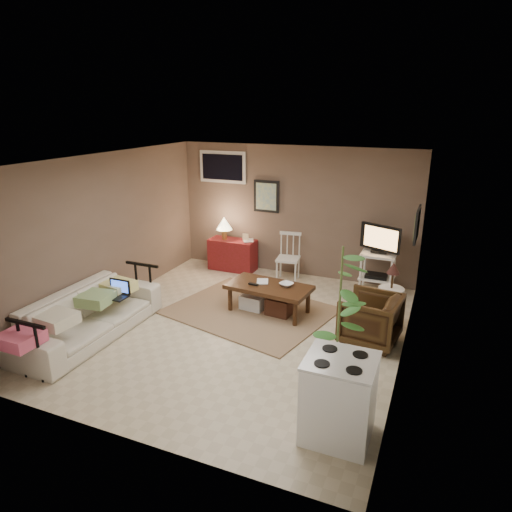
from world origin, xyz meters
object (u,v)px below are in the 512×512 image
at_px(spindle_chair, 288,259).
at_px(stove, 339,398).
at_px(coffee_table, 268,296).
at_px(potted_plant, 339,313).
at_px(sofa, 88,308).
at_px(tv_stand, 378,258).
at_px(side_table, 392,287).
at_px(red_console, 232,252).
at_px(armchair, 370,317).

relative_size(spindle_chair, stove, 1.03).
bearing_deg(coffee_table, potted_plant, -46.43).
xyz_separation_m(sofa, tv_stand, (3.42, 3.10, 0.20)).
height_order(coffee_table, potted_plant, potted_plant).
height_order(coffee_table, spindle_chair, spindle_chair).
bearing_deg(potted_plant, coffee_table, 133.57).
bearing_deg(stove, side_table, 86.73).
distance_m(coffee_table, stove, 2.86).
distance_m(coffee_table, spindle_chair, 1.45).
relative_size(red_console, spindle_chair, 1.19).
bearing_deg(side_table, potted_plant, -102.00).
bearing_deg(sofa, tv_stand, -47.78).
height_order(coffee_table, red_console, red_console).
height_order(spindle_chair, potted_plant, potted_plant).
height_order(sofa, stove, sofa).
xyz_separation_m(armchair, potted_plant, (-0.19, -1.15, 0.53)).
relative_size(red_console, side_table, 1.08).
distance_m(tv_stand, stove, 3.78).
bearing_deg(armchair, tv_stand, -167.10).
bearing_deg(coffee_table, side_table, 8.88).
height_order(potted_plant, stove, potted_plant).
distance_m(tv_stand, potted_plant, 2.92).
bearing_deg(coffee_table, stove, -55.19).
xyz_separation_m(spindle_chair, stove, (1.80, -3.78, 0.01)).
relative_size(tv_stand, potted_plant, 0.71).
xyz_separation_m(sofa, armchair, (3.60, 1.35, -0.06)).
bearing_deg(tv_stand, side_table, -72.68).
distance_m(sofa, spindle_chair, 3.61).
height_order(spindle_chair, tv_stand, tv_stand).
height_order(red_console, tv_stand, tv_stand).
height_order(red_console, stove, red_console).
xyz_separation_m(sofa, potted_plant, (3.41, 0.20, 0.46)).
xyz_separation_m(coffee_table, tv_stand, (1.42, 1.43, 0.37)).
relative_size(tv_stand, armchair, 1.62).
relative_size(sofa, stove, 2.60).
relative_size(side_table, armchair, 1.30).
height_order(spindle_chair, stove, spindle_chair).
bearing_deg(red_console, sofa, -101.00).
distance_m(side_table, stove, 2.63).
bearing_deg(stove, red_console, 127.50).
relative_size(spindle_chair, armchair, 1.18).
height_order(coffee_table, sofa, sofa).
distance_m(sofa, armchair, 3.84).
bearing_deg(potted_plant, red_console, 132.36).
bearing_deg(spindle_chair, sofa, -120.51).
bearing_deg(spindle_chair, tv_stand, -0.21).
bearing_deg(potted_plant, sofa, -176.66).
bearing_deg(spindle_chair, coffee_table, -83.25).
height_order(red_console, potted_plant, potted_plant).
distance_m(sofa, tv_stand, 4.62).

